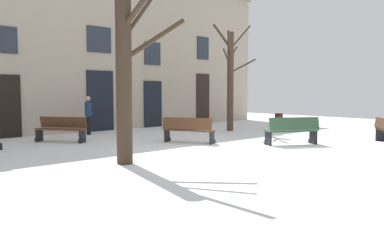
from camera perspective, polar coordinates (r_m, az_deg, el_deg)
name	(u,v)px	position (r m, az deg, el deg)	size (l,w,h in m)	color
ground_plane	(229,152)	(11.32, 5.54, -4.83)	(34.03, 34.03, 0.00)	white
building_facade	(92,45)	(17.97, -14.71, 10.83)	(21.27, 0.60, 7.69)	tan
tree_left_of_center	(126,72)	(9.52, -9.78, 7.03)	(1.74, 2.18, 4.59)	#382B1E
tree_center	(230,77)	(17.43, 5.76, 6.47)	(2.12, 1.72, 4.78)	#423326
litter_bin	(279,121)	(18.65, 12.82, -0.18)	(0.41, 0.41, 0.74)	#4C1E19
bench_back_to_back_left	(61,129)	(14.29, -18.93, -1.24)	(1.43, 1.75, 0.89)	#51331E
bench_by_litter_bin	(188,130)	(13.23, -0.55, -1.44)	(1.21, 1.82, 0.89)	#51331E
bench_near_lamp	(292,130)	(13.23, 14.71, -1.52)	(1.81, 1.33, 0.94)	#2D4C33
person_by_shop_door	(88,114)	(16.38, -15.22, 0.93)	(0.32, 0.43, 1.60)	black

